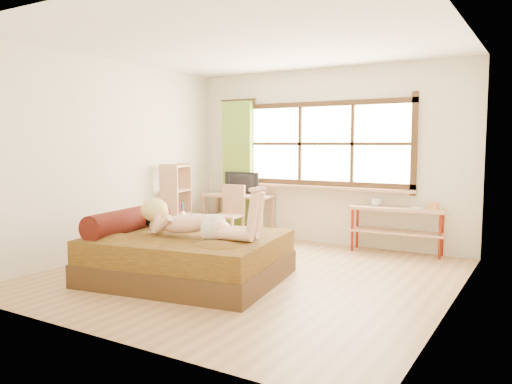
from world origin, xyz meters
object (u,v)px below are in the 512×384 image
Objects in this scene: woman at (195,209)px; desk at (238,200)px; bookshelf at (176,202)px; kitten at (147,218)px; chair at (231,210)px; pipe_shelf at (398,220)px; bed at (184,255)px.

woman is 2.74m from desk.
desk is at bearing 36.79° from bookshelf.
kitten is 2.38m from desk.
woman is 2.38m from chair.
woman is 1.22× the size of desk.
kitten is 3.47m from pipe_shelf.
woman reaches higher than bed.
pipe_shelf is at bearing 7.00° from chair.
bookshelf is at bearing -133.28° from desk.
chair is 2.56m from pipe_shelf.
desk is 1.31× the size of chair.
bookshelf is at bearing 123.15° from bed.
bed reaches higher than kitten.
kitten is 0.34× the size of chair.
woman reaches higher than pipe_shelf.
bed is 1.94× the size of desk.
chair is at bearing 105.31° from woman.
bookshelf reaches higher than chair.
woman is 3.08m from pipe_shelf.
chair is 0.87m from bookshelf.
desk is (-0.20, 2.37, -0.02)m from kitten.
desk is at bearing 85.74° from kitten.
kitten is at bearing -91.08° from chair.
pipe_shelf is at bearing 36.96° from kitten.
chair is at bearing 101.08° from bed.
bed is 2.65m from desk.
pipe_shelf is (2.60, 0.12, -0.14)m from desk.
pipe_shelf is (2.41, 2.49, -0.16)m from kitten.
desk is at bearing 100.25° from bed.
bed is 1.73× the size of pipe_shelf.
bookshelf is (-0.65, -0.80, 0.00)m from desk.
chair is at bearing 83.93° from kitten.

